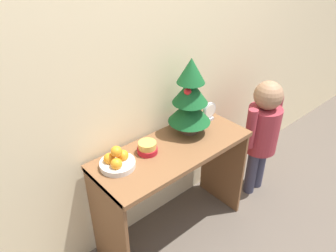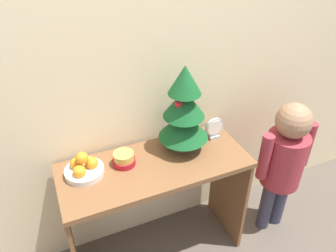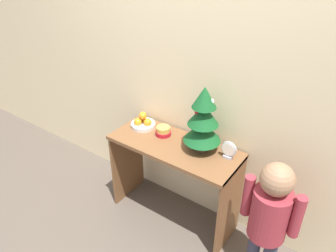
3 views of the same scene
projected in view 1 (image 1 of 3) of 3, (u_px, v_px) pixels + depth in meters
ground_plane at (193, 249)px, 2.20m from camera, size 12.00×12.00×0.00m
back_wall at (144, 51)px, 1.84m from camera, size 7.00×0.05×2.50m
console_table at (173, 171)px, 2.05m from camera, size 1.00×0.42×0.72m
mini_tree at (190, 98)px, 1.98m from camera, size 0.27×0.27×0.50m
fruit_bowl at (117, 161)px, 1.78m from camera, size 0.20×0.20×0.13m
singing_bowl at (147, 148)px, 1.90m from camera, size 0.12×0.12×0.07m
desk_clock at (209, 112)px, 2.20m from camera, size 0.11×0.04×0.13m
child_figure at (263, 128)px, 2.41m from camera, size 0.38×0.24×0.95m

